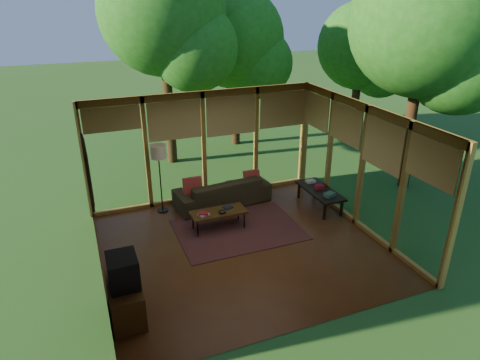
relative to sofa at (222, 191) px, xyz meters
name	(u,v)px	position (x,y,z in m)	size (l,w,h in m)	color
floor	(242,247)	(-0.28, -2.00, -0.33)	(5.50, 5.50, 0.00)	#5A3017
ceiling	(242,118)	(-0.28, -2.00, 2.37)	(5.50, 5.50, 0.00)	white
wall_left	(92,212)	(-3.03, -2.00, 1.02)	(0.04, 5.00, 2.70)	beige
wall_front	(308,255)	(-0.28, -4.50, 1.02)	(5.50, 0.04, 2.70)	beige
window_wall_back	(204,147)	(-0.28, 0.50, 1.02)	(5.50, 0.12, 2.70)	olive
window_wall_right	(362,167)	(2.47, -2.00, 1.02)	(0.12, 5.00, 2.70)	olive
exterior_lawn	(346,115)	(7.72, 6.00, -0.34)	(40.00, 40.00, 0.00)	#275620
tree_nw	(162,12)	(-0.46, 3.37, 3.96)	(3.47, 3.47, 6.04)	#352513
tree_ne	(234,39)	(1.97, 4.30, 3.10)	(3.13, 3.13, 5.01)	#352513
tree_se	(427,21)	(4.77, -0.77, 3.84)	(3.55, 3.55, 5.96)	#352513
tree_far	(361,46)	(6.15, 3.39, 2.80)	(2.90, 2.90, 4.59)	#352513
rug	(238,230)	(-0.10, -1.34, -0.33)	(2.65, 1.88, 0.01)	maroon
sofa	(222,191)	(0.00, 0.00, 0.00)	(2.29, 0.89, 0.67)	#312A18
pillow_left	(193,187)	(-0.75, -0.05, 0.26)	(0.43, 0.14, 0.43)	maroon
pillow_right	(252,178)	(0.75, -0.05, 0.24)	(0.39, 0.13, 0.39)	maroon
ct_book_lower	(204,215)	(-0.83, -1.17, 0.11)	(0.22, 0.17, 0.03)	#BAB4A8
ct_book_upper	(204,213)	(-0.83, -1.17, 0.14)	(0.20, 0.15, 0.03)	maroon
ct_book_side	(228,207)	(-0.23, -1.04, 0.10)	(0.18, 0.14, 0.03)	black
ct_bowl	(222,211)	(-0.43, -1.22, 0.13)	(0.16, 0.16, 0.07)	black
media_cabinet	(125,300)	(-2.75, -3.19, -0.03)	(0.50, 1.00, 0.60)	#4A2D14
television	(123,271)	(-2.73, -3.19, 0.52)	(0.45, 0.55, 0.50)	black
console_book_a	(329,195)	(2.12, -1.41, 0.16)	(0.24, 0.17, 0.09)	#335953
console_book_b	(319,187)	(2.12, -0.96, 0.17)	(0.20, 0.15, 0.09)	maroon
console_book_c	(311,181)	(2.12, -0.56, 0.15)	(0.22, 0.16, 0.06)	#BAB4A8
floor_lamp	(158,155)	(-1.45, 0.16, 1.07)	(0.36, 0.36, 1.65)	black
coffee_table	(219,213)	(-0.48, -1.12, 0.06)	(1.20, 0.50, 0.43)	#4A2D14
side_console	(320,191)	(2.12, -1.01, 0.08)	(0.60, 1.40, 0.46)	black
wall_painting	(88,171)	(-2.99, -0.60, 1.22)	(0.06, 1.35, 1.15)	black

